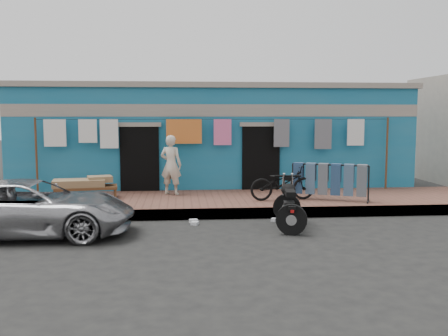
# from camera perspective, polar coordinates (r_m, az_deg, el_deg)

# --- Properties ---
(ground) EXTENTS (80.00, 80.00, 0.00)m
(ground) POSITION_cam_1_polar(r_m,az_deg,el_deg) (10.20, 1.00, -7.62)
(ground) COLOR black
(ground) RESTS_ON ground
(sidewalk) EXTENTS (28.00, 3.00, 0.25)m
(sidewalk) POSITION_cam_1_polar(r_m,az_deg,el_deg) (13.10, -0.39, -4.00)
(sidewalk) COLOR brown
(sidewalk) RESTS_ON ground
(curb) EXTENTS (28.00, 0.10, 0.25)m
(curb) POSITION_cam_1_polar(r_m,az_deg,el_deg) (11.68, 0.20, -5.24)
(curb) COLOR gray
(curb) RESTS_ON ground
(building) EXTENTS (12.20, 5.20, 3.36)m
(building) POSITION_cam_1_polar(r_m,az_deg,el_deg) (16.89, -1.50, 3.59)
(building) COLOR #16658D
(building) RESTS_ON ground
(clothesline) EXTENTS (10.06, 0.06, 2.10)m
(clothesline) POSITION_cam_1_polar(r_m,az_deg,el_deg) (14.14, -2.18, 3.64)
(clothesline) COLOR brown
(clothesline) RESTS_ON sidewalk
(car) EXTENTS (4.16, 1.92, 1.17)m
(car) POSITION_cam_1_polar(r_m,az_deg,el_deg) (10.72, -21.17, -4.18)
(car) COLOR #A7A6AB
(car) RESTS_ON ground
(seated_person) EXTENTS (0.69, 0.57, 1.63)m
(seated_person) POSITION_cam_1_polar(r_m,az_deg,el_deg) (13.66, -6.08, 0.36)
(seated_person) COLOR beige
(seated_person) RESTS_ON sidewalk
(bicycle) EXTENTS (1.73, 0.77, 1.09)m
(bicycle) POSITION_cam_1_polar(r_m,az_deg,el_deg) (12.80, 6.72, -1.25)
(bicycle) COLOR black
(bicycle) RESTS_ON sidewalk
(motorcycle) EXTENTS (1.06, 1.84, 1.08)m
(motorcycle) POSITION_cam_1_polar(r_m,az_deg,el_deg) (10.81, 7.46, -3.96)
(motorcycle) COLOR black
(motorcycle) RESTS_ON ground
(charpoy) EXTENTS (1.87, 1.24, 0.56)m
(charpoy) POSITION_cam_1_polar(r_m,az_deg,el_deg) (13.42, -15.47, -2.24)
(charpoy) COLOR brown
(charpoy) RESTS_ON sidewalk
(jeans_rack) EXTENTS (2.32, 1.91, 0.97)m
(jeans_rack) POSITION_cam_1_polar(r_m,az_deg,el_deg) (13.02, 11.98, -1.49)
(jeans_rack) COLOR black
(jeans_rack) RESTS_ON sidewalk
(litter_a) EXTENTS (0.21, 0.18, 0.08)m
(litter_a) POSITION_cam_1_polar(r_m,az_deg,el_deg) (11.31, -3.51, -6.06)
(litter_a) COLOR silver
(litter_a) RESTS_ON ground
(litter_b) EXTENTS (0.16, 0.18, 0.07)m
(litter_b) POSITION_cam_1_polar(r_m,az_deg,el_deg) (11.51, 5.74, -5.90)
(litter_b) COLOR silver
(litter_b) RESTS_ON ground
(litter_c) EXTENTS (0.19, 0.22, 0.07)m
(litter_c) POSITION_cam_1_polar(r_m,az_deg,el_deg) (11.11, -3.37, -6.31)
(litter_c) COLOR silver
(litter_c) RESTS_ON ground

